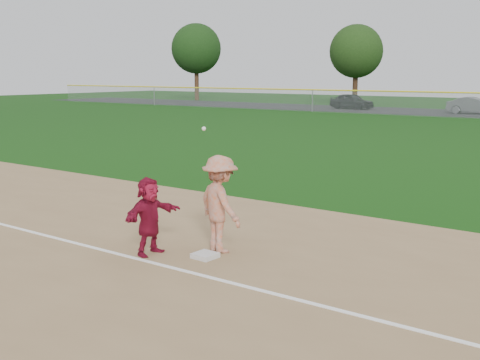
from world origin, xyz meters
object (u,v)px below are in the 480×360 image
Objects in this scene: first_base at (205,255)px; car_left at (352,101)px; car_mid at (473,105)px; base_runner at (149,216)px.

first_base is 49.95m from car_left.
first_base is 46.30m from car_mid.
base_runner is 49.97m from car_left.
car_left is at bearing 21.50° from base_runner.
first_base is at bearing -66.72° from base_runner.
car_mid reaches higher than first_base.
car_mid is (11.75, -0.40, -0.04)m from car_left.
base_runner is at bearing -178.09° from car_mid.
first_base is 0.27× the size of base_runner.
first_base is at bearing -145.59° from car_left.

